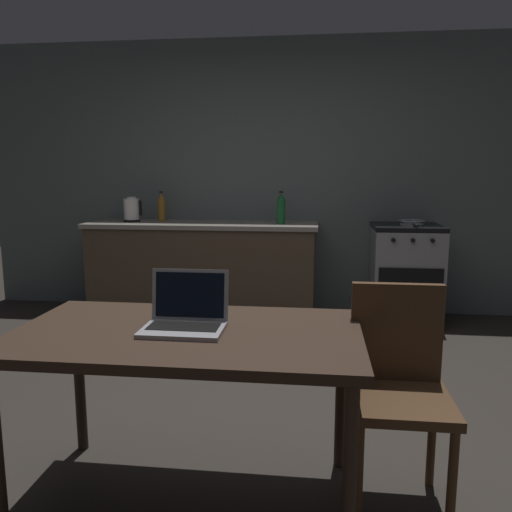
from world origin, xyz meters
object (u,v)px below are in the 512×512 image
(bottle_b, at_px, (162,207))
(stove_oven, at_px, (405,274))
(bottle, at_px, (281,208))
(electric_kettle, at_px, (132,210))
(frying_pan, at_px, (412,222))
(chair, at_px, (398,379))
(dining_table, at_px, (187,347))
(laptop, at_px, (185,318))

(bottle_b, bearing_deg, stove_oven, -2.06)
(bottle, bearing_deg, electric_kettle, 177.99)
(bottle, xyz_separation_m, frying_pan, (1.17, 0.02, -0.12))
(electric_kettle, relative_size, bottle, 0.79)
(chair, bearing_deg, dining_table, -166.39)
(frying_pan, bearing_deg, laptop, -116.35)
(stove_oven, relative_size, chair, 0.99)
(chair, bearing_deg, bottle, 109.45)
(laptop, bearing_deg, bottle, 80.80)
(dining_table, height_order, frying_pan, frying_pan)
(dining_table, xyz_separation_m, bottle_b, (-0.98, 2.87, 0.36))
(frying_pan, height_order, bottle_b, bottle_b)
(bottle, relative_size, frying_pan, 0.76)
(dining_table, bearing_deg, bottle_b, 108.85)
(chair, xyz_separation_m, bottle_b, (-1.83, 2.74, 0.51))
(electric_kettle, bearing_deg, frying_pan, -0.66)
(dining_table, xyz_separation_m, chair, (0.85, 0.13, -0.15))
(dining_table, bearing_deg, bottle, 86.23)
(laptop, xyz_separation_m, bottle, (0.19, 2.72, 0.25))
(chair, height_order, bottle, bottle)
(laptop, bearing_deg, frying_pan, 58.43)
(bottle, bearing_deg, bottle_b, 173.60)
(frying_pan, bearing_deg, electric_kettle, 179.34)
(stove_oven, relative_size, dining_table, 0.65)
(laptop, relative_size, bottle_b, 1.11)
(frying_pan, relative_size, bottle_b, 1.37)
(bottle, distance_m, frying_pan, 1.18)
(dining_table, xyz_separation_m, frying_pan, (1.35, 2.76, 0.25))
(dining_table, relative_size, electric_kettle, 5.86)
(laptop, bearing_deg, dining_table, -58.97)
(stove_oven, distance_m, chair, 2.70)
(chair, xyz_separation_m, bottle, (-0.67, 2.61, 0.51))
(frying_pan, distance_m, bottle_b, 2.33)
(stove_oven, xyz_separation_m, dining_table, (-1.31, -2.78, 0.22))
(electric_kettle, distance_m, frying_pan, 2.60)
(stove_oven, height_order, bottle, bottle)
(stove_oven, xyz_separation_m, bottle, (-1.13, -0.05, 0.59))
(frying_pan, bearing_deg, stove_oven, 143.26)
(dining_table, relative_size, chair, 1.53)
(chair, height_order, laptop, laptop)
(dining_table, height_order, laptop, laptop)
(chair, distance_m, electric_kettle, 3.42)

